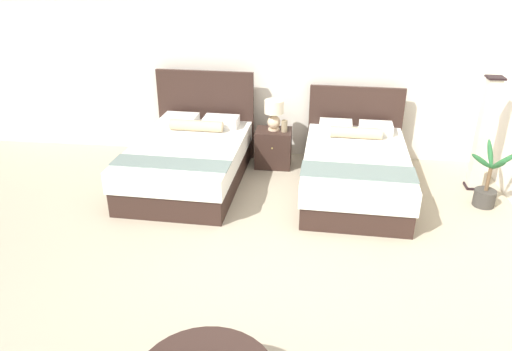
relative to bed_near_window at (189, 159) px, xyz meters
The scene contains 9 objects.
ground_plane 2.23m from the bed_near_window, 60.61° to the right, with size 9.77×9.86×0.02m, color tan.
wall_back 1.95m from the bed_near_window, 48.15° to the left, with size 9.77×0.12×2.83m, color white.
bed_near_window is the anchor object (origin of this frame).
bed_near_corner 2.17m from the bed_near_window, ahead, with size 1.39×2.20×1.12m.
nightstand 1.26m from the bed_near_window, 32.27° to the left, with size 0.51×0.42×0.54m.
table_lamp 1.36m from the bed_near_window, 33.03° to the left, with size 0.27×0.27×0.43m.
vase 1.41m from the bed_near_window, 27.47° to the left, with size 0.09×0.09×0.17m.
floor_lamp_corner 3.79m from the bed_near_window, ahead, with size 0.20×0.20×1.48m.
potted_palm 3.75m from the bed_near_window, ahead, with size 0.56×0.71×0.77m.
Camera 1 is at (0.50, -3.89, 2.88)m, focal length 34.28 mm.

